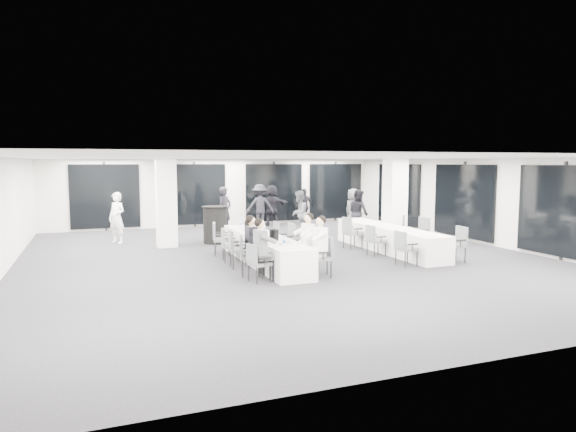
{
  "coord_description": "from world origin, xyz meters",
  "views": [
    {
      "loc": [
        -4.99,
        -13.26,
        2.68
      ],
      "look_at": [
        0.02,
        -0.2,
        1.21
      ],
      "focal_mm": 32.0,
      "sensor_mm": 36.0,
      "label": 1
    }
  ],
  "objects_px": {
    "chair_main_right_near": "(324,254)",
    "chair_side_left_far": "(351,231)",
    "chair_main_left_fourth": "(228,243)",
    "standing_guest_a": "(225,207)",
    "chair_side_right_far": "(396,228)",
    "standing_guest_f": "(271,202)",
    "chair_side_left_mid": "(374,238)",
    "chair_side_right_near": "(457,242)",
    "standing_guest_d": "(304,204)",
    "chair_side_right_mid": "(420,232)",
    "chair_main_right_second": "(312,250)",
    "standing_guest_g": "(117,214)",
    "chair_main_left_far": "(219,237)",
    "standing_guest_h": "(358,210)",
    "chair_main_left_near": "(257,260)",
    "standing_guest_e": "(353,208)",
    "chair_main_left_mid": "(236,247)",
    "chair_main_right_far": "(272,235)",
    "banquet_table_side": "(389,239)",
    "standing_guest_c": "(260,203)",
    "standing_guest_b": "(299,210)",
    "ice_bucket_near": "(274,235)",
    "ice_bucket_far": "(248,225)",
    "chair_main_left_second": "(247,253)",
    "chair_main_right_fourth": "(287,238)",
    "chair_side_left_near": "(404,246)",
    "banquet_table_main": "(264,249)",
    "cocktail_table": "(215,224)",
    "chair_main_right_mid": "(299,245)"
  },
  "relations": [
    {
      "from": "chair_main_right_near",
      "to": "chair_side_left_far",
      "type": "xyz_separation_m",
      "value": [
        2.45,
        3.32,
        0.02
      ]
    },
    {
      "from": "chair_main_left_fourth",
      "to": "standing_guest_a",
      "type": "relative_size",
      "value": 0.45
    },
    {
      "from": "chair_side_right_far",
      "to": "standing_guest_f",
      "type": "bearing_deg",
      "value": 7.42
    },
    {
      "from": "chair_side_left_mid",
      "to": "chair_side_right_near",
      "type": "distance_m",
      "value": 2.26
    },
    {
      "from": "standing_guest_d",
      "to": "chair_side_right_mid",
      "type": "bearing_deg",
      "value": 87.22
    },
    {
      "from": "chair_main_right_second",
      "to": "standing_guest_g",
      "type": "relative_size",
      "value": 0.47
    },
    {
      "from": "chair_main_left_far",
      "to": "standing_guest_h",
      "type": "height_order",
      "value": "standing_guest_h"
    },
    {
      "from": "chair_main_left_near",
      "to": "standing_guest_e",
      "type": "height_order",
      "value": "standing_guest_e"
    },
    {
      "from": "chair_main_left_mid",
      "to": "chair_side_left_far",
      "type": "relative_size",
      "value": 0.98
    },
    {
      "from": "chair_main_right_far",
      "to": "chair_main_right_near",
      "type": "bearing_deg",
      "value": -178.41
    },
    {
      "from": "chair_side_right_far",
      "to": "standing_guest_h",
      "type": "distance_m",
      "value": 2.33
    },
    {
      "from": "banquet_table_side",
      "to": "chair_side_right_far",
      "type": "bearing_deg",
      "value": 47.88
    },
    {
      "from": "chair_main_right_far",
      "to": "standing_guest_d",
      "type": "relative_size",
      "value": 0.51
    },
    {
      "from": "chair_main_right_second",
      "to": "chair_side_left_mid",
      "type": "height_order",
      "value": "chair_main_right_second"
    },
    {
      "from": "chair_main_left_far",
      "to": "standing_guest_f",
      "type": "bearing_deg",
      "value": 162.87
    },
    {
      "from": "chair_main_left_mid",
      "to": "standing_guest_c",
      "type": "relative_size",
      "value": 0.47
    },
    {
      "from": "chair_main_left_far",
      "to": "chair_main_right_second",
      "type": "relative_size",
      "value": 1.06
    },
    {
      "from": "standing_guest_b",
      "to": "ice_bucket_near",
      "type": "distance_m",
      "value": 6.16
    },
    {
      "from": "chair_side_right_mid",
      "to": "ice_bucket_far",
      "type": "xyz_separation_m",
      "value": [
        -5.0,
        1.2,
        0.29
      ]
    },
    {
      "from": "banquet_table_side",
      "to": "standing_guest_a",
      "type": "xyz_separation_m",
      "value": [
        -3.67,
        5.59,
        0.62
      ]
    },
    {
      "from": "chair_main_right_near",
      "to": "ice_bucket_far",
      "type": "xyz_separation_m",
      "value": [
        -0.88,
        3.26,
        0.34
      ]
    },
    {
      "from": "chair_side_left_mid",
      "to": "standing_guest_g",
      "type": "height_order",
      "value": "standing_guest_g"
    },
    {
      "from": "banquet_table_side",
      "to": "chair_main_left_second",
      "type": "relative_size",
      "value": 5.33
    },
    {
      "from": "chair_main_right_second",
      "to": "standing_guest_h",
      "type": "xyz_separation_m",
      "value": [
        4.02,
        4.95,
        0.45
      ]
    },
    {
      "from": "standing_guest_a",
      "to": "standing_guest_c",
      "type": "relative_size",
      "value": 0.98
    },
    {
      "from": "chair_side_left_far",
      "to": "ice_bucket_near",
      "type": "distance_m",
      "value": 4.02
    },
    {
      "from": "standing_guest_g",
      "to": "ice_bucket_near",
      "type": "height_order",
      "value": "standing_guest_g"
    },
    {
      "from": "chair_main_left_second",
      "to": "ice_bucket_near",
      "type": "distance_m",
      "value": 0.92
    },
    {
      "from": "chair_main_right_second",
      "to": "standing_guest_a",
      "type": "height_order",
      "value": "standing_guest_a"
    },
    {
      "from": "chair_main_right_fourth",
      "to": "standing_guest_f",
      "type": "xyz_separation_m",
      "value": [
        2.06,
        7.23,
        0.42
      ]
    },
    {
      "from": "chair_side_left_mid",
      "to": "standing_guest_d",
      "type": "relative_size",
      "value": 0.51
    },
    {
      "from": "chair_side_left_far",
      "to": "standing_guest_a",
      "type": "height_order",
      "value": "standing_guest_a"
    },
    {
      "from": "chair_main_right_near",
      "to": "chair_side_right_near",
      "type": "bearing_deg",
      "value": -73.01
    },
    {
      "from": "chair_main_right_far",
      "to": "chair_side_left_near",
      "type": "relative_size",
      "value": 0.98
    },
    {
      "from": "banquet_table_main",
      "to": "cocktail_table",
      "type": "xyz_separation_m",
      "value": [
        -0.43,
        3.86,
        0.25
      ]
    },
    {
      "from": "chair_side_right_near",
      "to": "standing_guest_f",
      "type": "relative_size",
      "value": 0.48
    },
    {
      "from": "chair_side_left_far",
      "to": "chair_side_right_mid",
      "type": "bearing_deg",
      "value": 47.31
    },
    {
      "from": "cocktail_table",
      "to": "chair_side_left_near",
      "type": "xyz_separation_m",
      "value": [
        3.71,
        -5.47,
        -0.1
      ]
    },
    {
      "from": "chair_side_right_near",
      "to": "standing_guest_e",
      "type": "height_order",
      "value": "standing_guest_e"
    },
    {
      "from": "chair_side_right_near",
      "to": "chair_main_right_fourth",
      "type": "bearing_deg",
      "value": 65.6
    },
    {
      "from": "chair_main_left_second",
      "to": "chair_side_left_far",
      "type": "xyz_separation_m",
      "value": [
        4.11,
        2.57,
        0.02
      ]
    },
    {
      "from": "chair_main_right_fourth",
      "to": "standing_guest_g",
      "type": "height_order",
      "value": "standing_guest_g"
    },
    {
      "from": "chair_main_left_mid",
      "to": "ice_bucket_near",
      "type": "height_order",
      "value": "ice_bucket_near"
    },
    {
      "from": "chair_main_left_far",
      "to": "standing_guest_g",
      "type": "height_order",
      "value": "standing_guest_g"
    },
    {
      "from": "chair_main_right_fourth",
      "to": "standing_guest_g",
      "type": "xyz_separation_m",
      "value": [
        -4.3,
        4.52,
        0.4
      ]
    },
    {
      "from": "chair_main_right_mid",
      "to": "ice_bucket_far",
      "type": "height_order",
      "value": "ice_bucket_far"
    },
    {
      "from": "standing_guest_e",
      "to": "chair_side_right_near",
      "type": "bearing_deg",
      "value": 161.95
    },
    {
      "from": "chair_side_left_mid",
      "to": "chair_main_left_second",
      "type": "bearing_deg",
      "value": -77.4
    },
    {
      "from": "cocktail_table",
      "to": "standing_guest_g",
      "type": "bearing_deg",
      "value": 159.4
    },
    {
      "from": "chair_main_left_mid",
      "to": "chair_side_left_near",
      "type": "relative_size",
      "value": 1.05
    }
  ]
}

